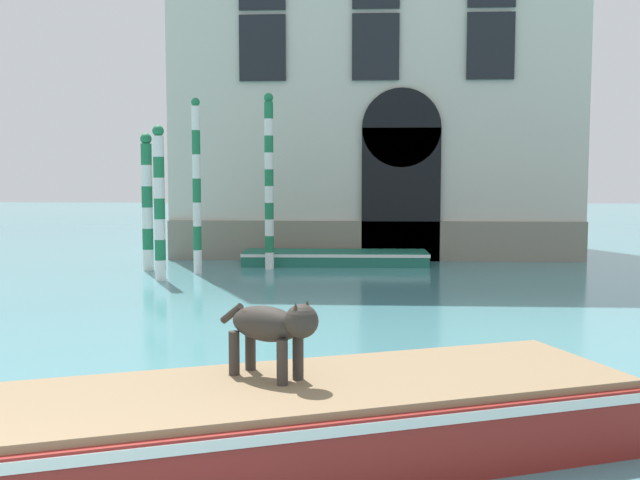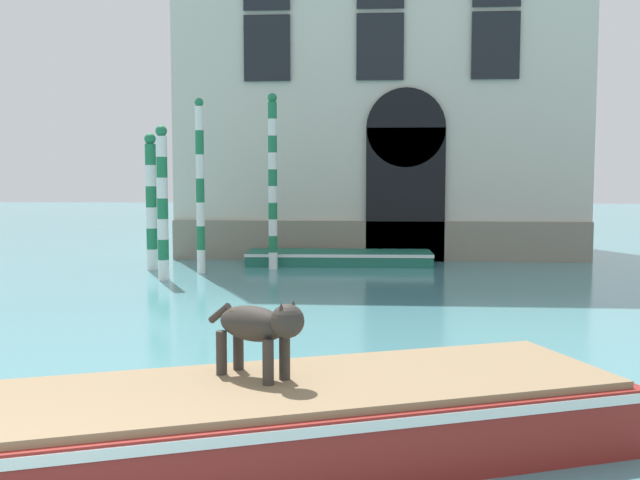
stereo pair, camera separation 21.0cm
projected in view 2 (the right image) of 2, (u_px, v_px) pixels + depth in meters
The scene contains 8 objects.
palazzo_left at pixel (380, 23), 22.77m from camera, with size 11.37×6.13×13.95m.
boat_foreground at pixel (161, 431), 5.84m from camera, with size 7.90×4.45×0.64m.
dog_on_deck at pixel (259, 326), 6.22m from camera, with size 0.90×0.66×0.68m.
boat_moored_near_palazzo at pixel (339, 257), 19.48m from camera, with size 4.82×1.46×0.36m.
mooring_pole_0 at pixel (162, 202), 16.49m from camera, with size 0.25×0.25×3.42m.
mooring_pole_1 at pixel (273, 181), 18.48m from camera, with size 0.23×0.23×4.33m.
mooring_pole_2 at pixel (200, 186), 17.61m from camera, with size 0.20×0.20×4.13m.
mooring_pole_3 at pixel (151, 201), 18.27m from camera, with size 0.27×0.27×3.34m.
Camera 2 is at (2.08, -2.28, 2.33)m, focal length 42.00 mm.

